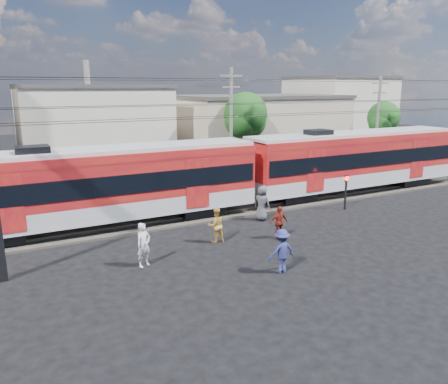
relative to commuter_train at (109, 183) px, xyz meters
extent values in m
plane|color=black|center=(4.85, -8.00, -2.40)|extent=(120.00, 120.00, 0.00)
cube|color=#2D2823|center=(4.85, 0.00, -2.34)|extent=(70.00, 3.40, 0.12)
cube|color=#59544C|center=(4.85, -0.75, -2.22)|extent=(70.00, 0.12, 0.12)
cube|color=#59544C|center=(4.85, 0.75, -2.22)|extent=(70.00, 0.12, 0.12)
cube|color=black|center=(4.91, 0.00, -2.05)|extent=(2.40, 2.20, 0.70)
cube|color=#9D9FA4|center=(-0.21, 0.00, -1.25)|extent=(16.00, 3.00, 0.90)
cube|color=maroon|center=(-0.21, 0.00, 0.40)|extent=(16.00, 3.00, 2.40)
cube|color=black|center=(-0.21, 0.00, 0.15)|extent=(15.68, 3.08, 0.95)
cube|color=#9D9FA4|center=(-0.21, 0.00, 1.65)|extent=(16.00, 2.60, 0.25)
cube|color=black|center=(11.47, 0.00, -2.05)|extent=(2.40, 2.20, 0.70)
cube|color=black|center=(21.71, 0.00, -2.05)|extent=(2.40, 2.20, 0.70)
cube|color=#9D9FA4|center=(16.59, 0.00, -1.25)|extent=(16.00, 3.00, 0.90)
cube|color=maroon|center=(16.59, 0.00, 0.40)|extent=(16.00, 3.00, 2.40)
cube|color=black|center=(16.59, 0.00, 0.15)|extent=(15.68, 3.08, 0.95)
cube|color=#9D9FA4|center=(16.59, 0.00, 1.65)|extent=(16.00, 2.60, 0.25)
cube|color=maroon|center=(24.94, 0.00, -0.30)|extent=(0.70, 2.90, 2.80)
cylinder|color=black|center=(4.85, -0.70, 3.10)|extent=(70.00, 0.03, 0.03)
cylinder|color=black|center=(4.85, 0.70, 3.10)|extent=(70.00, 0.03, 0.03)
cylinder|color=black|center=(4.85, -0.70, 3.80)|extent=(70.00, 0.03, 0.03)
cylinder|color=black|center=(4.85, 0.70, 3.80)|extent=(70.00, 0.03, 0.03)
cylinder|color=black|center=(4.85, -3.50, 5.10)|extent=(70.00, 0.03, 0.03)
cylinder|color=black|center=(4.85, 3.50, 5.10)|extent=(70.00, 0.03, 0.03)
cube|color=beige|center=(2.85, 19.00, 1.10)|extent=(12.00, 12.00, 7.00)
cube|color=#3F3D3A|center=(2.85, 19.00, 4.75)|extent=(12.24, 12.24, 0.30)
cube|color=tan|center=(18.85, 16.00, 0.60)|extent=(16.00, 10.00, 6.00)
cube|color=#3F3D3A|center=(18.85, 16.00, 3.75)|extent=(16.32, 10.20, 0.30)
cube|color=beige|center=(32.85, 20.00, 1.60)|extent=(10.00, 10.00, 8.00)
cube|color=#3F3D3A|center=(32.85, 20.00, 5.75)|extent=(10.20, 10.20, 0.30)
cylinder|color=slate|center=(10.85, 7.00, 1.85)|extent=(0.24, 0.24, 8.50)
cube|color=slate|center=(10.85, 7.00, 5.50)|extent=(1.80, 0.12, 0.12)
cube|color=slate|center=(10.85, 7.00, 4.70)|extent=(1.40, 0.12, 0.12)
cylinder|color=slate|center=(24.85, 6.00, 1.60)|extent=(0.24, 0.24, 8.00)
cube|color=slate|center=(24.85, 6.00, 5.00)|extent=(1.80, 0.12, 0.12)
cube|color=slate|center=(24.85, 6.00, 4.20)|extent=(1.40, 0.12, 0.12)
cylinder|color=#382619|center=(13.85, 10.00, -0.44)|extent=(0.36, 0.36, 3.92)
sphere|color=#153F12|center=(13.85, 10.00, 2.50)|extent=(3.64, 3.64, 3.64)
sphere|color=#153F12|center=(14.45, 10.30, 1.80)|extent=(2.80, 2.80, 2.80)
cylinder|color=#382619|center=(28.85, 9.00, -0.72)|extent=(0.36, 0.36, 3.36)
sphere|color=#153F12|center=(28.85, 9.00, 1.80)|extent=(3.12, 3.12, 3.12)
sphere|color=#153F12|center=(29.45, 9.30, 1.20)|extent=(2.40, 2.40, 2.40)
imported|color=silver|center=(0.01, -5.61, -1.49)|extent=(0.79, 0.67, 1.83)
imported|color=#BA8E3A|center=(3.87, -4.45, -1.57)|extent=(0.84, 0.68, 1.66)
imported|color=navy|center=(4.62, -8.71, -1.51)|extent=(1.16, 0.67, 1.77)
imported|color=maroon|center=(6.76, -5.42, -1.59)|extent=(0.95, 0.40, 1.62)
imported|color=#444449|center=(7.64, -2.50, -1.44)|extent=(1.01, 1.12, 1.92)
imported|color=silver|center=(28.34, 4.94, -1.69)|extent=(4.38, 2.20, 1.43)
imported|color=silver|center=(31.68, 5.03, -1.74)|extent=(4.08, 1.68, 1.32)
cylinder|color=black|center=(13.19, -2.99, -1.43)|extent=(0.13, 0.13, 1.94)
sphere|color=#FF140C|center=(13.19, -2.99, -0.51)|extent=(0.30, 0.30, 0.30)
cube|color=black|center=(13.19, -2.99, -0.51)|extent=(0.27, 0.06, 0.38)
camera|label=1|loc=(-4.80, -21.91, 4.78)|focal=35.00mm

